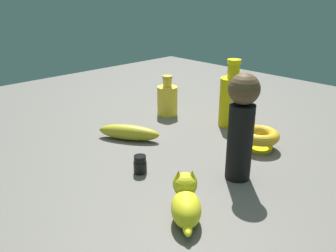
{
  "coord_description": "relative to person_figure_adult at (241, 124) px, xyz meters",
  "views": [
    {
      "loc": [
        -0.67,
        0.65,
        0.42
      ],
      "look_at": [
        0.0,
        0.0,
        0.06
      ],
      "focal_mm": 38.0,
      "sensor_mm": 36.0,
      "label": 1
    }
  ],
  "objects": [
    {
      "name": "ground",
      "position": [
        0.25,
        -0.01,
        -0.14
      ],
      "size": [
        2.0,
        2.0,
        0.0
      ],
      "primitive_type": "plane",
      "color": "#5B5651"
    },
    {
      "name": "person_figure_adult",
      "position": [
        0.0,
        0.0,
        0.0
      ],
      "size": [
        0.08,
        0.08,
        0.25
      ],
      "color": "black",
      "rests_on": "ground"
    },
    {
      "name": "bowl",
      "position": [
        0.05,
        -0.18,
        -0.1
      ],
      "size": [
        0.11,
        0.11,
        0.06
      ],
      "color": "yellow",
      "rests_on": "ground"
    },
    {
      "name": "banana",
      "position": [
        0.36,
        0.04,
        -0.11
      ],
      "size": [
        0.18,
        0.14,
        0.05
      ],
      "primitive_type": "ellipsoid",
      "rotation": [
        0.0,
        0.0,
        0.55
      ],
      "color": "gold",
      "rests_on": "ground"
    },
    {
      "name": "bottle_short",
      "position": [
        0.44,
        -0.19,
        -0.08
      ],
      "size": [
        0.07,
        0.07,
        0.14
      ],
      "color": "yellow",
      "rests_on": "ground"
    },
    {
      "name": "cat_figurine",
      "position": [
        -0.03,
        0.21,
        -0.1
      ],
      "size": [
        0.11,
        0.11,
        0.09
      ],
      "color": "yellow",
      "rests_on": "ground"
    },
    {
      "name": "bottle_tall",
      "position": [
        0.22,
        -0.27,
        -0.05
      ],
      "size": [
        0.08,
        0.08,
        0.22
      ],
      "color": "#D5C00B",
      "rests_on": "ground"
    },
    {
      "name": "nail_polish_jar",
      "position": [
        0.18,
        0.15,
        -0.11
      ],
      "size": [
        0.03,
        0.03,
        0.04
      ],
      "color": "black",
      "rests_on": "ground"
    }
  ]
}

